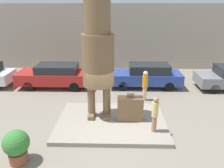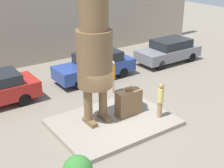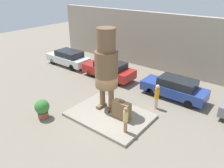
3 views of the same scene
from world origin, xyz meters
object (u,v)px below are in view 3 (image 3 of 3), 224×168
Objects in this scene: tourist at (126,119)px; parked_car_red at (109,69)px; worker_hivis at (157,96)px; statue_figure at (106,64)px; planter_pot at (42,108)px; giant_suitcase at (121,110)px; parked_car_white at (68,58)px; parked_car_blue at (175,88)px.

tourist is 8.06m from parked_car_red.
parked_car_red is at bearing 135.49° from tourist.
tourist is 3.62m from worker_hivis.
statue_figure is 4.18× the size of planter_pot.
worker_hivis is at bearing 69.61° from giant_suitcase.
tourist reaches higher than parked_car_white.
parked_car_red is (-4.77, 4.69, 0.06)m from giant_suitcase.
statue_figure is 3.57m from tourist.
giant_suitcase reaches higher than planter_pot.
parked_car_white is 2.69× the size of worker_hivis.
tourist is 0.90× the size of worker_hivis.
parked_car_red is 6.11m from worker_hivis.
parked_car_white is at bearing 0.18° from parked_car_red.
parked_car_blue reaches higher than parked_car_red.
parked_car_white is 11.40m from parked_car_blue.
worker_hivis reaches higher than planter_pot.
parked_car_blue is at bearing 74.70° from giant_suitcase.
parked_car_white reaches higher than planter_pot.
tourist is 12.41m from parked_car_white.
statue_figure is 5.79m from parked_car_blue.
parked_car_red is 3.76× the size of planter_pot.
planter_pot is (-5.07, -1.84, -0.37)m from tourist.
parked_car_blue is (2.78, 4.44, -2.47)m from statue_figure.
giant_suitcase is at bearing -110.39° from worker_hivis.
parked_car_blue reaches higher than parked_car_white.
parked_car_blue is 2.67× the size of worker_hivis.
parked_car_red is 6.09m from parked_car_blue.
worker_hivis is (5.76, -2.03, 0.14)m from parked_car_red.
parked_car_blue is at bearing 57.89° from statue_figure.
worker_hivis reaches higher than giant_suitcase.
parked_car_white reaches higher than parked_car_red.
statue_figure is 3.32× the size of tourist.
parked_car_white is (-11.06, 5.63, -0.23)m from tourist.
parked_car_blue is 2.18m from worker_hivis.
tourist is 5.41m from planter_pot.
parked_car_red is (-3.30, 4.31, -2.47)m from statue_figure.
planter_pot is at bearing 95.12° from parked_car_red.
worker_hivis is (0.99, 2.66, 0.20)m from giant_suitcase.
tourist is 0.33× the size of parked_car_white.
planter_pot is at bearing -133.01° from worker_hivis.
parked_car_blue is (0.34, 5.77, -0.24)m from tourist.
planter_pot is at bearing 128.72° from parked_car_white.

